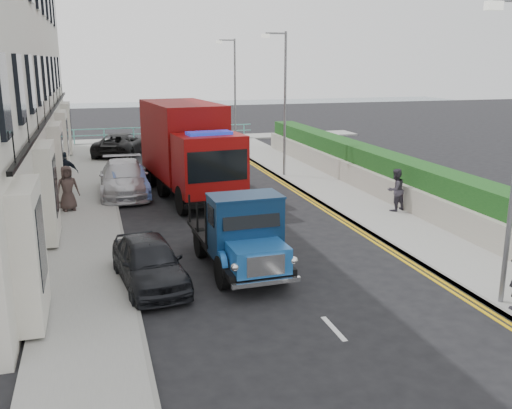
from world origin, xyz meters
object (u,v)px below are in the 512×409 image
at_px(lamp_mid, 283,96).
at_px(lamp_far, 233,87).
at_px(red_lorry, 188,148).
at_px(parked_car_front, 149,262).
at_px(bedford_lorry, 244,239).

relative_size(lamp_mid, lamp_far, 1.00).
xyz_separation_m(lamp_mid, lamp_far, (0.00, 10.00, 0.00)).
height_order(lamp_far, red_lorry, lamp_far).
height_order(red_lorry, parked_car_front, red_lorry).
distance_m(lamp_far, bedford_lorry, 23.11).
distance_m(lamp_far, parked_car_front, 23.93).
xyz_separation_m(lamp_far, bedford_lorry, (-5.23, -22.31, -2.97)).
distance_m(red_lorry, parked_car_front, 10.21).
xyz_separation_m(lamp_far, red_lorry, (-5.10, -12.63, -1.91)).
bearing_deg(red_lorry, bedford_lorry, -96.97).
bearing_deg(lamp_far, parked_car_front, -109.16).
bearing_deg(lamp_far, lamp_mid, -90.00).
relative_size(lamp_far, bedford_lorry, 1.46).
height_order(bedford_lorry, parked_car_front, bedford_lorry).
bearing_deg(red_lorry, lamp_far, 61.77).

